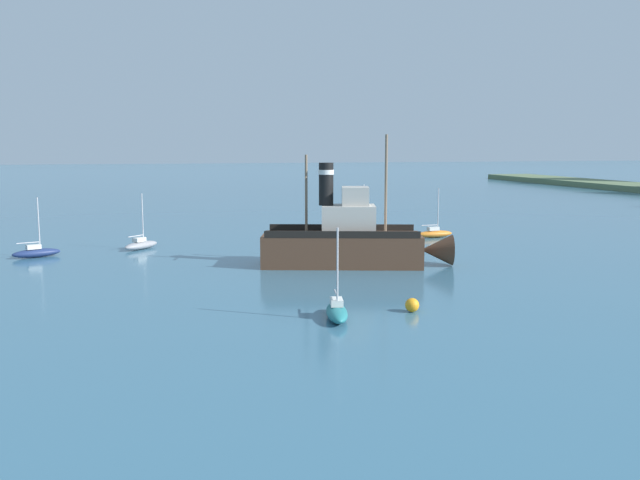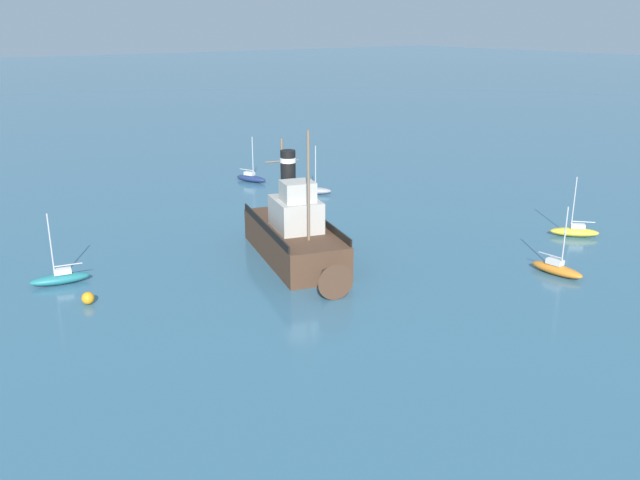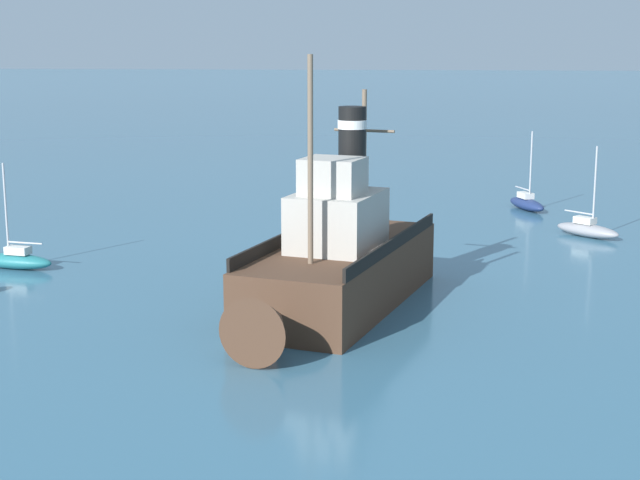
# 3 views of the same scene
# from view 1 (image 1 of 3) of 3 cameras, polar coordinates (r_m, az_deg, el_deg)

# --- Properties ---
(ground_plane) EXTENTS (600.00, 600.00, 0.00)m
(ground_plane) POSITION_cam_1_polar(r_m,az_deg,el_deg) (52.19, 1.89, -2.06)
(ground_plane) COLOR #38667F
(old_tugboat) EXTENTS (7.46, 14.78, 9.90)m
(old_tugboat) POSITION_cam_1_polar(r_m,az_deg,el_deg) (51.51, 2.53, -0.13)
(old_tugboat) COLOR #4C3323
(old_tugboat) RESTS_ON ground
(sailboat_orange) EXTENTS (1.43, 3.88, 4.90)m
(sailboat_orange) POSITION_cam_1_polar(r_m,az_deg,el_deg) (68.23, 9.64, 0.57)
(sailboat_orange) COLOR orange
(sailboat_orange) RESTS_ON ground
(sailboat_teal) EXTENTS (3.94, 1.81, 4.90)m
(sailboat_teal) POSITION_cam_1_polar(r_m,az_deg,el_deg) (35.86, 1.42, -6.01)
(sailboat_teal) COLOR #23757A
(sailboat_teal) RESTS_ON ground
(sailboat_grey) EXTENTS (3.50, 3.43, 4.90)m
(sailboat_grey) POSITION_cam_1_polar(r_m,az_deg,el_deg) (61.67, -14.85, -0.37)
(sailboat_grey) COLOR gray
(sailboat_grey) RESTS_ON ground
(sailboat_navy) EXTENTS (2.46, 3.93, 4.90)m
(sailboat_navy) POSITION_cam_1_polar(r_m,az_deg,el_deg) (60.04, -22.78, -0.95)
(sailboat_navy) COLOR navy
(sailboat_navy) RESTS_ON ground
(sailboat_yellow) EXTENTS (3.41, 3.52, 4.90)m
(sailboat_yellow) POSITION_cam_1_polar(r_m,az_deg,el_deg) (74.53, 3.81, 1.29)
(sailboat_yellow) COLOR gold
(sailboat_yellow) RESTS_ON ground
(mooring_buoy) EXTENTS (0.78, 0.78, 0.78)m
(mooring_buoy) POSITION_cam_1_polar(r_m,az_deg,el_deg) (37.68, 7.76, -5.45)
(mooring_buoy) COLOR orange
(mooring_buoy) RESTS_ON ground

